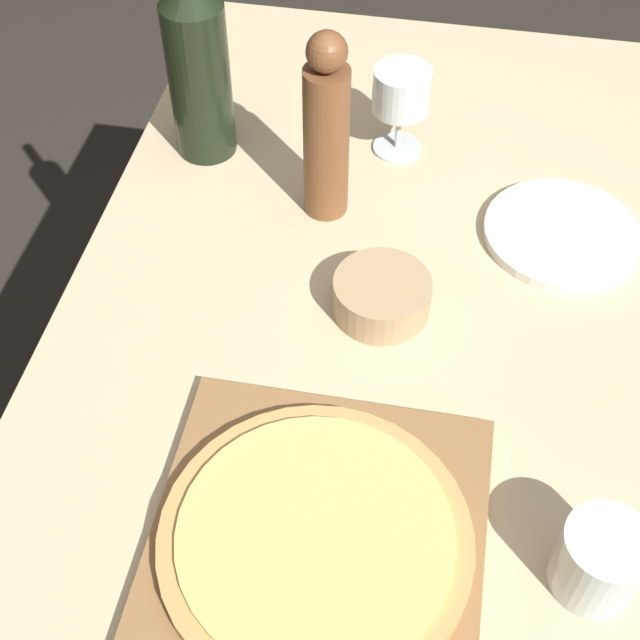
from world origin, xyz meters
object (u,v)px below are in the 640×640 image
(pizza, at_px, (312,539))
(wine_bottle, at_px, (198,65))
(wine_glass, at_px, (399,94))
(pepper_mill, at_px, (326,132))
(small_bowl, at_px, (382,296))

(pizza, bearing_deg, wine_bottle, 114.19)
(wine_glass, bearing_deg, wine_bottle, -170.28)
(wine_bottle, xyz_separation_m, wine_glass, (0.27, 0.05, -0.04))
(pepper_mill, bearing_deg, small_bowl, -59.74)
(wine_glass, relative_size, small_bowl, 1.11)
(wine_bottle, xyz_separation_m, small_bowl, (0.29, -0.26, -0.11))
(pizza, bearing_deg, wine_glass, 89.99)
(pizza, height_order, pepper_mill, pepper_mill)
(wine_bottle, bearing_deg, wine_glass, 9.72)
(pepper_mill, bearing_deg, wine_glass, 61.64)
(small_bowl, bearing_deg, pepper_mill, 120.26)
(pepper_mill, bearing_deg, pizza, -81.37)
(pizza, xyz_separation_m, wine_bottle, (-0.27, 0.60, 0.11))
(wine_bottle, xyz_separation_m, pepper_mill, (0.19, -0.10, -0.01))
(pizza, height_order, wine_glass, wine_glass)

